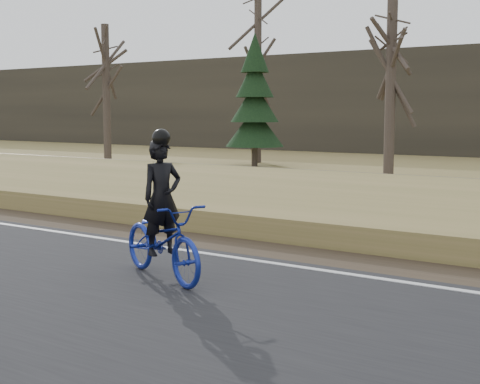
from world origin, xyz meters
The scene contains 12 objects.
ground centered at (0.00, 0.00, 0.00)m, with size 120.00×120.00×0.00m, color #9B834F.
road centered at (0.00, -2.50, 0.03)m, with size 120.00×6.00×0.06m, color black.
edge_line centered at (0.00, 0.20, 0.07)m, with size 120.00×0.12×0.01m, color silver.
shoulder centered at (0.00, 1.20, 0.02)m, with size 120.00×1.60×0.04m, color #473A2B.
embankment centered at (0.00, 4.20, 0.22)m, with size 120.00×5.00×0.44m, color #9B834F.
ballast centered at (0.00, 8.00, 0.23)m, with size 120.00×3.00×0.45m, color slate.
railroad centered at (0.00, 8.00, 0.53)m, with size 120.00×2.40×0.29m.
cyclist centered at (2.24, -1.47, 0.73)m, with size 2.21×1.45×2.12m.
bare_tree_far_left centered at (-14.36, 14.13, 3.23)m, with size 0.36×0.36×6.46m, color #4B3E37.
bare_tree_left centered at (-8.82, 18.60, 3.98)m, with size 0.36×0.36×7.96m, color #4B3E37.
bare_tree_near_left centered at (-0.29, 13.64, 3.25)m, with size 0.36×0.36×6.51m, color #4B3E37.
conifer centered at (-7.71, 16.58, 2.78)m, with size 2.60×2.60×5.88m.
Camera 1 is at (8.30, -8.59, 2.41)m, focal length 50.00 mm.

